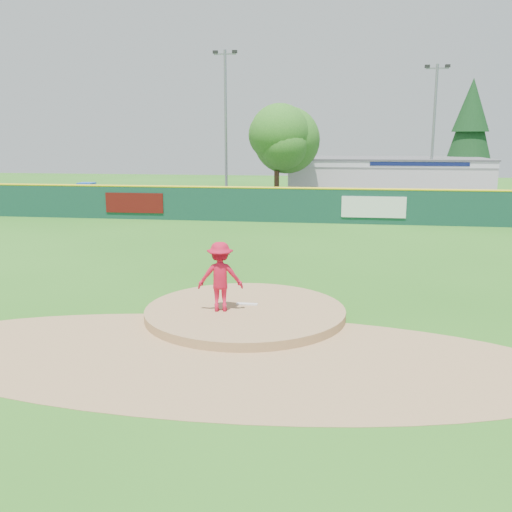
# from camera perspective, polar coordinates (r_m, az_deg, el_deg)

# --- Properties ---
(ground) EXTENTS (120.00, 120.00, 0.00)m
(ground) POSITION_cam_1_polar(r_m,az_deg,el_deg) (15.83, -1.08, -6.07)
(ground) COLOR #286B19
(ground) RESTS_ON ground
(pitchers_mound) EXTENTS (5.50, 5.50, 0.50)m
(pitchers_mound) POSITION_cam_1_polar(r_m,az_deg,el_deg) (15.83, -1.08, -6.07)
(pitchers_mound) COLOR #9E774C
(pitchers_mound) RESTS_ON ground
(pitching_rubber) EXTENTS (0.60, 0.15, 0.04)m
(pitching_rubber) POSITION_cam_1_polar(r_m,az_deg,el_deg) (16.03, -0.91, -4.83)
(pitching_rubber) COLOR white
(pitching_rubber) RESTS_ON pitchers_mound
(infield_dirt_arc) EXTENTS (15.40, 15.40, 0.01)m
(infield_dirt_arc) POSITION_cam_1_polar(r_m,az_deg,el_deg) (13.05, -3.32, -10.03)
(infield_dirt_arc) COLOR #9E774C
(infield_dirt_arc) RESTS_ON ground
(parking_lot) EXTENTS (44.00, 16.00, 0.02)m
(parking_lot) POSITION_cam_1_polar(r_m,az_deg,el_deg) (42.21, 5.08, 5.11)
(parking_lot) COLOR #38383A
(parking_lot) RESTS_ON ground
(pitcher) EXTENTS (1.32, 0.90, 1.88)m
(pitcher) POSITION_cam_1_polar(r_m,az_deg,el_deg) (15.32, -3.59, -2.07)
(pitcher) COLOR red
(pitcher) RESTS_ON pitchers_mound
(van) EXTENTS (4.90, 3.60, 1.24)m
(van) POSITION_cam_1_polar(r_m,az_deg,el_deg) (38.27, 15.19, 5.02)
(van) COLOR white
(van) RESTS_ON parking_lot
(pool_building_grp) EXTENTS (15.20, 8.20, 3.31)m
(pool_building_grp) POSITION_cam_1_polar(r_m,az_deg,el_deg) (47.09, 12.87, 7.57)
(pool_building_grp) COLOR silver
(pool_building_grp) RESTS_ON ground
(fence_banners) EXTENTS (17.77, 0.04, 1.20)m
(fence_banners) POSITION_cam_1_polar(r_m,az_deg,el_deg) (33.42, -0.58, 5.13)
(fence_banners) COLOR #550E0C
(fence_banners) RESTS_ON ground
(playground_slide) EXTENTS (1.07, 3.01, 1.66)m
(playground_slide) POSITION_cam_1_polar(r_m,az_deg,el_deg) (43.54, -16.60, 5.97)
(playground_slide) COLOR blue
(playground_slide) RESTS_ON ground
(outfield_fence) EXTENTS (40.00, 0.14, 2.07)m
(outfield_fence) POSITION_cam_1_polar(r_m,az_deg,el_deg) (33.17, 4.13, 5.20)
(outfield_fence) COLOR #123C30
(outfield_fence) RESTS_ON ground
(deciduous_tree) EXTENTS (5.60, 5.60, 7.36)m
(deciduous_tree) POSITION_cam_1_polar(r_m,az_deg,el_deg) (40.12, 2.11, 11.31)
(deciduous_tree) COLOR #382314
(deciduous_tree) RESTS_ON ground
(conifer_tree) EXTENTS (4.40, 4.40, 9.50)m
(conifer_tree) POSITION_cam_1_polar(r_m,az_deg,el_deg) (51.93, 20.64, 11.77)
(conifer_tree) COLOR #382314
(conifer_tree) RESTS_ON ground
(light_pole_left) EXTENTS (1.75, 0.25, 11.00)m
(light_pole_left) POSITION_cam_1_polar(r_m,az_deg,el_deg) (42.74, -3.05, 13.33)
(light_pole_left) COLOR gray
(light_pole_left) RESTS_ON ground
(light_pole_right) EXTENTS (1.75, 0.25, 10.00)m
(light_pole_right) POSITION_cam_1_polar(r_m,az_deg,el_deg) (44.34, 17.34, 12.12)
(light_pole_right) COLOR gray
(light_pole_right) RESTS_ON ground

